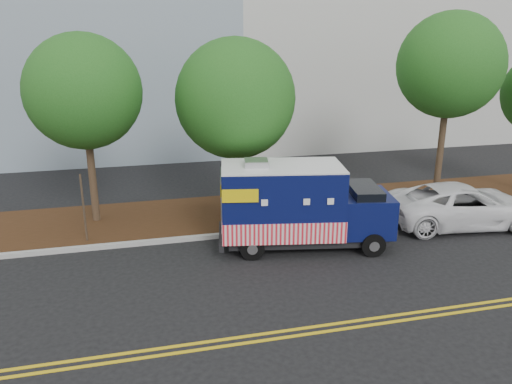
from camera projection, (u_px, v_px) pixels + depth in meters
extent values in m
plane|color=black|center=(264.00, 251.00, 15.85)|extent=(120.00, 120.00, 0.00)
cube|color=#9E9E99|center=(254.00, 232.00, 17.12)|extent=(120.00, 0.18, 0.15)
cube|color=#321F0E|center=(241.00, 212.00, 19.06)|extent=(120.00, 4.00, 0.15)
cube|color=gold|center=(312.00, 327.00, 11.73)|extent=(120.00, 0.10, 0.01)
cube|color=gold|center=(316.00, 333.00, 11.50)|extent=(120.00, 0.10, 0.01)
cylinder|color=#38281C|center=(92.00, 174.00, 17.57)|extent=(0.26, 0.26, 3.77)
sphere|color=#1F5B19|center=(84.00, 92.00, 16.70)|extent=(3.89, 3.89, 3.89)
cylinder|color=#38281C|center=(236.00, 173.00, 18.53)|extent=(0.26, 0.26, 3.32)
sphere|color=#1F5B19|center=(235.00, 99.00, 17.70)|extent=(4.28, 4.28, 4.28)
cylinder|color=#38281C|center=(441.00, 148.00, 19.96)|extent=(0.26, 0.26, 4.44)
sphere|color=#1F5B19|center=(450.00, 65.00, 18.98)|extent=(4.01, 4.01, 4.01)
cube|color=#473828|center=(84.00, 210.00, 15.96)|extent=(0.06, 0.06, 2.40)
cube|color=black|center=(306.00, 235.00, 16.13)|extent=(5.21, 2.55, 0.25)
cube|color=#091043|center=(282.00, 199.00, 15.71)|extent=(4.04, 2.68, 2.14)
cube|color=red|center=(281.00, 222.00, 15.94)|extent=(4.09, 2.74, 0.67)
cube|color=white|center=(282.00, 166.00, 15.38)|extent=(4.04, 2.68, 0.05)
cube|color=#B7B7BA|center=(256.00, 163.00, 15.30)|extent=(0.83, 0.83, 0.20)
cube|color=#091043|center=(364.00, 212.00, 16.02)|extent=(1.92, 2.17, 1.25)
cube|color=black|center=(364.00, 195.00, 15.84)|extent=(1.18, 1.87, 0.58)
cube|color=black|center=(388.00, 224.00, 16.19)|extent=(0.39, 1.77, 0.27)
cube|color=black|center=(222.00, 236.00, 15.97)|extent=(0.51, 2.00, 0.25)
cube|color=#B7B7BA|center=(222.00, 199.00, 15.59)|extent=(0.32, 1.58, 1.69)
cube|color=#B7B7BA|center=(286.00, 188.00, 16.72)|extent=(1.58, 0.32, 0.98)
cube|color=yellow|center=(240.00, 196.00, 14.48)|extent=(1.06, 0.21, 0.40)
cube|color=yellow|center=(238.00, 176.00, 16.49)|extent=(1.06, 0.21, 0.40)
cylinder|color=black|center=(373.00, 245.00, 15.39)|extent=(0.78, 0.38, 0.75)
cylinder|color=black|center=(358.00, 223.00, 17.11)|extent=(0.78, 0.38, 0.75)
cylinder|color=black|center=(252.00, 248.00, 15.17)|extent=(0.78, 0.38, 0.75)
cylinder|color=black|center=(249.00, 226.00, 16.89)|extent=(0.78, 0.38, 0.75)
imported|color=white|center=(463.00, 205.00, 17.79)|extent=(5.66, 3.14, 1.50)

